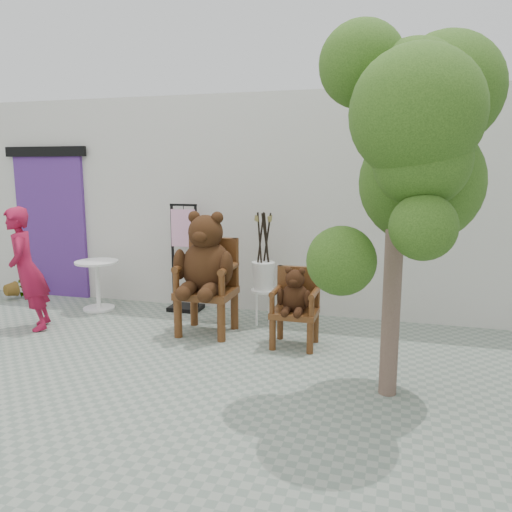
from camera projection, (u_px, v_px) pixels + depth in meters
The scene contains 11 objects.
ground_plane at pixel (150, 381), 4.74m from camera, with size 60.00×60.00×0.00m, color gray.
back_wall at pixel (245, 202), 7.42m from camera, with size 9.00×1.00×3.00m, color beige.
doorway at pixel (52, 223), 7.78m from camera, with size 1.40×0.11×2.33m.
chair_big at pixel (206, 266), 6.01m from camera, with size 0.74×0.79×1.50m.
chair_small at pixel (295, 299), 5.63m from camera, with size 0.51×0.49×0.91m.
person at pixel (27, 270), 6.15m from camera, with size 0.56×0.37×1.53m, color maroon.
cafe_table at pixel (97, 279), 7.10m from camera, with size 0.60×0.60×0.70m.
display_stand at pixel (185, 270), 7.04m from camera, with size 0.45×0.35×1.51m.
stool_bucket at pixel (263, 275), 6.41m from camera, with size 0.32×0.32×1.45m.
tree at pixel (417, 130), 4.05m from camera, with size 1.53×1.68×3.21m.
potted_plant at pixel (19, 286), 7.72m from camera, with size 0.36×0.31×0.40m, color #203E11.
Camera 1 is at (2.18, -4.02, 1.99)m, focal length 35.00 mm.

